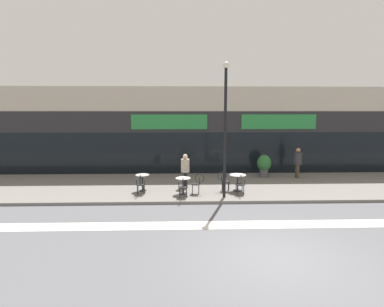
{
  "coord_description": "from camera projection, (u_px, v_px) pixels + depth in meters",
  "views": [
    {
      "loc": [
        -2.37,
        -7.15,
        3.73
      ],
      "look_at": [
        -1.98,
        5.76,
        1.89
      ],
      "focal_mm": 28.0,
      "sensor_mm": 36.0,
      "label": 1
    }
  ],
  "objects": [
    {
      "name": "pedestrian_near_end",
      "position": [
        185.0,
        167.0,
        14.26
      ],
      "size": [
        0.48,
        0.48,
        1.59
      ],
      "rotation": [
        0.0,
        0.0,
        3.32
      ],
      "color": "black",
      "rests_on": "sidewalk_slab"
    },
    {
      "name": "bistro_table_0",
      "position": [
        142.0,
        180.0,
        13.58
      ],
      "size": [
        0.61,
        0.61,
        0.75
      ],
      "color": "black",
      "rests_on": "sidewalk_slab"
    },
    {
      "name": "ground_plane",
      "position": [
        276.0,
        258.0,
        7.67
      ],
      "size": [
        120.0,
        120.0,
        0.0
      ],
      "primitive_type": "plane",
      "color": "#5B5B60"
    },
    {
      "name": "cafe_chair_2_near",
      "position": [
        240.0,
        183.0,
        12.95
      ],
      "size": [
        0.42,
        0.58,
        0.9
      ],
      "rotation": [
        0.0,
        0.0,
        1.61
      ],
      "color": "black",
      "rests_on": "sidewalk_slab"
    },
    {
      "name": "lamp_post",
      "position": [
        225.0,
        121.0,
        12.22
      ],
      "size": [
        0.26,
        0.26,
        5.56
      ],
      "color": "black",
      "rests_on": "sidewalk_slab"
    },
    {
      "name": "cafe_chair_1_side",
      "position": [
        197.0,
        182.0,
        13.11
      ],
      "size": [
        0.58,
        0.42,
        0.9
      ],
      "rotation": [
        0.0,
        0.0,
        3.1
      ],
      "color": "black",
      "rests_on": "sidewalk_slab"
    },
    {
      "name": "cafe_chair_1_near",
      "position": [
        183.0,
        186.0,
        12.47
      ],
      "size": [
        0.42,
        0.58,
        0.9
      ],
      "rotation": [
        0.0,
        0.0,
        1.53
      ],
      "color": "black",
      "rests_on": "sidewalk_slab"
    },
    {
      "name": "bistro_table_2",
      "position": [
        238.0,
        179.0,
        13.57
      ],
      "size": [
        0.75,
        0.75,
        0.75
      ],
      "color": "black",
      "rests_on": "sidewalk_slab"
    },
    {
      "name": "cafe_chair_0_near",
      "position": [
        141.0,
        183.0,
        12.96
      ],
      "size": [
        0.42,
        0.58,
        0.9
      ],
      "rotation": [
        0.0,
        0.0,
        1.61
      ],
      "color": "black",
      "rests_on": "sidewalk_slab"
    },
    {
      "name": "pedestrian_far_end",
      "position": [
        298.0,
        160.0,
        16.19
      ],
      "size": [
        0.45,
        0.45,
        1.64
      ],
      "rotation": [
        0.0,
        0.0,
        0.06
      ],
      "color": "#4C3D2D",
      "rests_on": "sidewalk_slab"
    },
    {
      "name": "bike_lane_stripe",
      "position": [
        255.0,
        225.0,
        9.9
      ],
      "size": [
        36.0,
        0.7,
        0.01
      ],
      "primitive_type": "cube",
      "color": "silver",
      "rests_on": "ground"
    },
    {
      "name": "cafe_chair_2_side",
      "position": [
        224.0,
        180.0,
        13.56
      ],
      "size": [
        0.58,
        0.42,
        0.9
      ],
      "rotation": [
        0.0,
        0.0,
        -0.06
      ],
      "color": "black",
      "rests_on": "sidewalk_slab"
    },
    {
      "name": "sidewalk_slab",
      "position": [
        231.0,
        186.0,
        14.84
      ],
      "size": [
        40.0,
        5.5,
        0.12
      ],
      "primitive_type": "cube",
      "color": "slate",
      "rests_on": "ground"
    },
    {
      "name": "planter_pot",
      "position": [
        264.0,
        165.0,
        16.46
      ],
      "size": [
        0.76,
        0.76,
        1.23
      ],
      "color": "#4C4C51",
      "rests_on": "sidewalk_slab"
    },
    {
      "name": "bistro_table_1",
      "position": [
        183.0,
        182.0,
        13.09
      ],
      "size": [
        0.66,
        0.66,
        0.72
      ],
      "color": "black",
      "rests_on": "sidewalk_slab"
    },
    {
      "name": "storefront_facade",
      "position": [
        220.0,
        130.0,
        19.15
      ],
      "size": [
        40.0,
        4.06,
        5.11
      ],
      "color": "#B2A899",
      "rests_on": "ground"
    }
  ]
}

